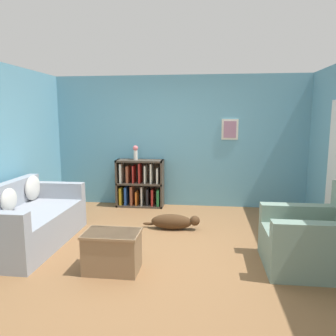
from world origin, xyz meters
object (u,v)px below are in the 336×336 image
recliner_chair (316,240)px  dog (174,222)px  couch (26,222)px  bookshelf (140,185)px  coffee_table (112,250)px  vase (136,152)px

recliner_chair → dog: size_ratio=1.15×
couch → recliner_chair: recliner_chair is taller
bookshelf → dog: (0.82, -1.31, -0.32)m
bookshelf → coffee_table: bearing=-84.9°
recliner_chair → vase: vase is taller
bookshelf → couch: bearing=-118.8°
couch → vase: vase is taller
recliner_chair → dog: (-1.82, 1.16, -0.22)m
bookshelf → recliner_chair: bearing=-43.0°
dog → vase: 1.85m
couch → dog: couch is taller
coffee_table → vase: 2.95m
dog → coffee_table: bearing=-110.6°
recliner_chair → dog: bearing=147.6°
recliner_chair → coffee_table: size_ratio=1.66×
dog → vase: size_ratio=3.24×
dog → vase: (-0.89, 1.29, 0.98)m
couch → vase: bearing=62.5°
bookshelf → dog: bearing=-57.9°
couch → recliner_chair: bearing=-4.4°
dog → bookshelf: bearing=122.1°
recliner_chair → coffee_table: recliner_chair is taller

